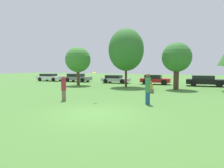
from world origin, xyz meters
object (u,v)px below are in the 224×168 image
Objects in this scene: parked_car_silver at (115,79)px; parked_car_red at (155,79)px; frisbee at (94,73)px; tree_2 at (177,58)px; person_catcher at (148,89)px; person_thrower at (64,88)px; parked_car_grey at (77,77)px; tree_0 at (78,60)px; parked_car_black at (205,81)px; tree_1 at (126,50)px; bystander_sitting at (151,88)px; parked_car_white at (50,77)px.

parked_car_silver is 1.04× the size of parked_car_red.
frisbee is 0.05× the size of tree_2.
frisbee is at bearing -3.68° from person_catcher.
person_thrower is 18.54m from parked_car_grey.
tree_0 reaches higher than frisbee.
tree_2 is 1.18× the size of parked_car_silver.
parked_car_black is (6.19, -0.39, 0.00)m from parked_car_red.
parked_car_black is at bearing -3.35° from parked_car_grey.
frisbee is at bearing -114.06° from tree_2.
tree_2 is 1.23× the size of parked_car_red.
tree_2 is 1.11× the size of parked_car_grey.
person_thrower is at bearing -103.25° from parked_car_red.
tree_1 reaches higher than parked_car_red.
tree_1 reaches higher than parked_car_grey.
tree_0 is 11.94m from tree_2.
frisbee reaches higher than parked_car_black.
person_thrower reaches higher than parked_car_black.
bystander_sitting is 0.23× the size of parked_car_white.
parked_car_red is at bearing 120.48° from tree_2.
parked_car_grey is (-11.27, 15.61, -1.26)m from frisbee.
tree_1 reaches higher than tree_2.
person_catcher is 7.94× the size of frisbee.
parked_car_black reaches higher than bystander_sitting.
person_thrower is at bearing -94.49° from tree_1.
parked_car_silver is at bearing -3.27° from parked_car_grey.
tree_2 is at bearing -21.59° from parked_car_grey.
tree_1 is 5.81m from tree_2.
parked_car_silver is (-8.21, 15.15, -0.37)m from person_catcher.
parked_car_grey is 1.11× the size of parked_car_red.
person_thrower is at bearing -122.16° from tree_2.
person_thrower is at bearing -126.04° from bystander_sitting.
parked_car_black is at bearing -5.19° from parked_car_red.
tree_1 is at bearing 96.97° from frisbee.
person_catcher is 1.84× the size of bystander_sitting.
person_catcher is at bearing 4.11° from frisbee.
parked_car_silver is (-7.23, 9.43, 0.20)m from bystander_sitting.
frisbee is 0.23× the size of bystander_sitting.
parked_car_red is 0.87× the size of parked_car_black.
parked_car_white is 5.29m from parked_car_grey.
parked_car_red reaches higher than parked_car_silver.
tree_1 is 7.07m from parked_car_silver.
bystander_sitting is at bearing -54.11° from parked_car_silver.
bystander_sitting is 11.23m from tree_0.
tree_0 is 1.11× the size of parked_car_grey.
parked_car_black is (8.63, 4.62, -3.64)m from tree_1.
tree_0 is (-5.39, 10.47, 2.34)m from person_thrower.
frisbee reaches higher than parked_car_red.
parked_car_black is (11.97, -0.38, 0.07)m from parked_car_silver.
person_thrower is 1.71× the size of bystander_sitting.
tree_0 is at bearing -175.74° from tree_1.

